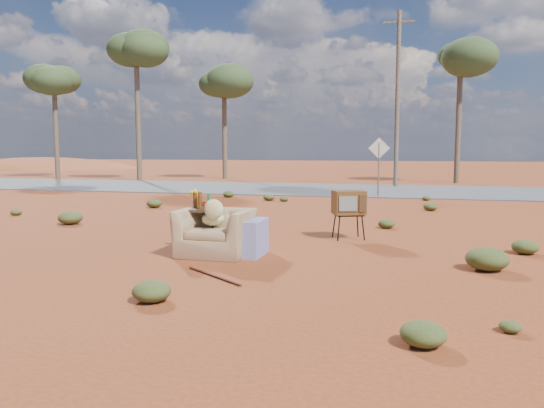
# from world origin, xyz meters

# --- Properties ---
(ground) EXTENTS (140.00, 140.00, 0.00)m
(ground) POSITION_xyz_m (0.00, 0.00, 0.00)
(ground) COLOR brown
(ground) RESTS_ON ground
(highway) EXTENTS (140.00, 7.00, 0.04)m
(highway) POSITION_xyz_m (0.00, 15.00, 0.02)
(highway) COLOR #565659
(highway) RESTS_ON ground
(dirt_mound) EXTENTS (26.00, 18.00, 2.00)m
(dirt_mound) POSITION_xyz_m (-30.00, 34.00, 0.00)
(dirt_mound) COLOR #9E4F26
(dirt_mound) RESTS_ON ground
(armchair) EXTENTS (1.40, 0.88, 1.04)m
(armchair) POSITION_xyz_m (-0.49, 0.45, 0.48)
(armchair) COLOR #9C7B55
(armchair) RESTS_ON ground
(tv_unit) EXTENTS (0.73, 0.66, 0.96)m
(tv_unit) POSITION_xyz_m (1.42, 2.57, 0.72)
(tv_unit) COLOR black
(tv_unit) RESTS_ON ground
(side_table) EXTENTS (0.63, 0.63, 1.06)m
(side_table) POSITION_xyz_m (-0.93, 0.64, 0.79)
(side_table) COLOR #361E13
(side_table) RESTS_ON ground
(rusty_bar) EXTENTS (1.07, 0.83, 0.04)m
(rusty_bar) POSITION_xyz_m (-0.07, -1.05, 0.02)
(rusty_bar) COLOR #4C2114
(rusty_bar) RESTS_ON ground
(road_sign) EXTENTS (0.78, 0.06, 2.19)m
(road_sign) POSITION_xyz_m (1.50, 12.00, 1.50)
(road_sign) COLOR brown
(road_sign) RESTS_ON ground
(eucalyptus_far_left) EXTENTS (3.20, 3.20, 7.10)m
(eucalyptus_far_left) POSITION_xyz_m (-18.00, 20.00, 5.94)
(eucalyptus_far_left) COLOR brown
(eucalyptus_far_left) RESTS_ON ground
(eucalyptus_left) EXTENTS (3.20, 3.20, 8.10)m
(eucalyptus_left) POSITION_xyz_m (-12.00, 19.00, 6.92)
(eucalyptus_left) COLOR brown
(eucalyptus_left) RESTS_ON ground
(eucalyptus_near_left) EXTENTS (3.20, 3.20, 6.60)m
(eucalyptus_near_left) POSITION_xyz_m (-8.00, 22.00, 5.45)
(eucalyptus_near_left) COLOR brown
(eucalyptus_near_left) RESTS_ON ground
(eucalyptus_center) EXTENTS (3.20, 3.20, 7.60)m
(eucalyptus_center) POSITION_xyz_m (5.00, 21.00, 6.43)
(eucalyptus_center) COLOR brown
(eucalyptus_center) RESTS_ON ground
(utility_pole_center) EXTENTS (1.40, 0.20, 8.00)m
(utility_pole_center) POSITION_xyz_m (2.00, 17.50, 4.15)
(utility_pole_center) COLOR brown
(utility_pole_center) RESTS_ON ground
(scrub_patch) EXTENTS (17.49, 8.07, 0.33)m
(scrub_patch) POSITION_xyz_m (-0.82, 4.41, 0.14)
(scrub_patch) COLOR #485023
(scrub_patch) RESTS_ON ground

